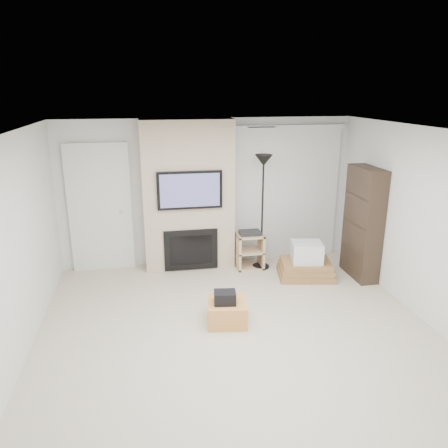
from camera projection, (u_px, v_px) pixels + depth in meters
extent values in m
cube|color=beige|center=(242.00, 343.00, 5.29)|extent=(5.00, 5.50, 0.00)
cube|color=white|center=(245.00, 134.00, 4.55)|extent=(5.00, 5.50, 0.00)
cube|color=silver|center=(208.00, 192.00, 7.50)|extent=(5.00, 0.00, 2.50)
cube|color=silver|center=(359.00, 420.00, 2.34)|extent=(5.00, 0.00, 2.50)
cube|color=silver|center=(7.00, 262.00, 4.48)|extent=(0.00, 5.50, 2.50)
cube|color=silver|center=(442.00, 234.00, 5.36)|extent=(0.00, 5.50, 2.50)
cube|color=silver|center=(262.00, 127.00, 5.37)|extent=(0.35, 0.18, 0.01)
cube|color=#D58E45|center=(227.00, 312.00, 5.73)|extent=(0.56, 0.56, 0.30)
cube|color=black|center=(225.00, 297.00, 5.62)|extent=(0.31, 0.26, 0.16)
cube|color=#C1AA91|center=(188.00, 196.00, 7.25)|extent=(1.50, 0.40, 2.50)
cube|color=black|center=(190.00, 190.00, 6.99)|extent=(1.05, 0.06, 0.62)
cube|color=#333453|center=(190.00, 191.00, 6.96)|extent=(0.96, 0.00, 0.54)
cube|color=black|center=(191.00, 250.00, 7.32)|extent=(0.90, 0.04, 0.70)
cube|color=black|center=(191.00, 250.00, 7.30)|extent=(0.70, 0.02, 0.50)
cube|color=silver|center=(100.00, 208.00, 7.20)|extent=(1.02, 0.08, 2.14)
cube|color=silver|center=(101.00, 210.00, 7.23)|extent=(0.90, 0.05, 2.05)
cylinder|color=silver|center=(122.00, 212.00, 7.25)|extent=(0.07, 0.06, 0.07)
cube|color=silver|center=(289.00, 127.00, 7.37)|extent=(1.98, 0.10, 0.08)
cube|color=silver|center=(286.00, 195.00, 7.73)|extent=(1.90, 0.03, 2.29)
cylinder|color=black|center=(261.00, 266.00, 7.55)|extent=(0.29, 0.29, 0.03)
cylinder|color=black|center=(262.00, 216.00, 7.28)|extent=(0.03, 0.03, 1.81)
cone|color=black|center=(264.00, 160.00, 7.01)|extent=(0.29, 0.29, 0.19)
cube|color=tan|center=(238.00, 252.00, 7.42)|extent=(0.04, 0.38, 0.60)
cube|color=tan|center=(261.00, 250.00, 7.49)|extent=(0.04, 0.38, 0.60)
cube|color=tan|center=(249.00, 266.00, 7.54)|extent=(0.45, 0.38, 0.03)
cube|color=tan|center=(250.00, 251.00, 7.46)|extent=(0.45, 0.38, 0.03)
cube|color=tan|center=(250.00, 235.00, 7.37)|extent=(0.45, 0.38, 0.03)
cube|color=black|center=(250.00, 233.00, 7.36)|extent=(0.35, 0.25, 0.06)
cube|color=olive|center=(305.00, 274.00, 7.17)|extent=(0.98, 0.81, 0.10)
cube|color=olive|center=(306.00, 268.00, 7.14)|extent=(0.93, 0.76, 0.09)
cube|color=olive|center=(306.00, 264.00, 7.12)|extent=(0.88, 0.71, 0.09)
cube|color=silver|center=(307.00, 252.00, 7.06)|extent=(0.55, 0.51, 0.32)
cube|color=black|center=(363.00, 223.00, 6.96)|extent=(0.30, 0.80, 1.80)
cube|color=black|center=(359.00, 250.00, 7.09)|extent=(0.26, 0.72, 0.02)
cube|color=black|center=(362.00, 223.00, 6.96)|extent=(0.26, 0.72, 0.02)
cube|color=black|center=(365.00, 196.00, 6.82)|extent=(0.26, 0.72, 0.02)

